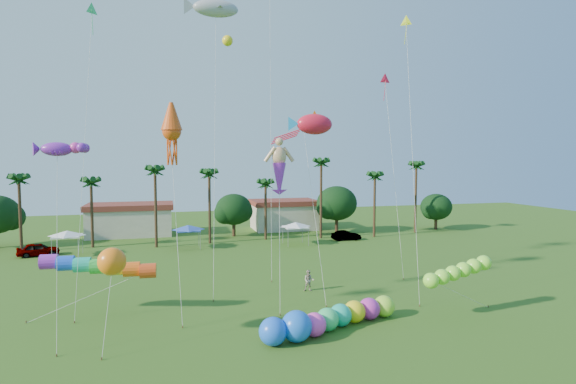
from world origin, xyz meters
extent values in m
plane|color=#285116|center=(0.00, 0.00, 0.00)|extent=(160.00, 160.00, 0.00)
cylinder|color=#3A2819|center=(-26.00, 40.00, 4.50)|extent=(0.36, 0.36, 9.00)
cylinder|color=#3A2819|center=(-18.00, 41.00, 4.25)|extent=(0.36, 0.36, 8.50)
cylinder|color=#3A2819|center=(-10.00, 39.00, 5.00)|extent=(0.36, 0.36, 10.00)
cylinder|color=#3A2819|center=(-3.00, 40.00, 4.75)|extent=(0.36, 0.36, 9.50)
cylinder|color=#3A2819|center=(5.00, 41.00, 4.00)|extent=(0.36, 0.36, 8.00)
cylinder|color=#3A2819|center=(13.00, 40.00, 5.50)|extent=(0.36, 0.36, 11.00)
cylinder|color=#3A2819|center=(21.00, 39.00, 4.50)|extent=(0.36, 0.36, 9.00)
cylinder|color=#3A2819|center=(29.00, 41.00, 5.25)|extent=(0.36, 0.36, 10.50)
sphere|color=#113814|center=(1.00, 45.00, 4.03)|extent=(5.46, 5.46, 5.46)
sphere|color=#113814|center=(17.00, 44.00, 4.65)|extent=(6.30, 6.30, 6.30)
sphere|color=#113814|center=(34.00, 43.00, 3.72)|extent=(5.04, 5.04, 5.04)
cube|color=beige|center=(-14.00, 50.00, 2.00)|extent=(12.00, 7.00, 4.00)
cube|color=beige|center=(10.00, 50.00, 2.00)|extent=(10.00, 7.00, 4.00)
pyramid|color=white|center=(-20.00, 36.00, 2.75)|extent=(3.00, 3.00, 0.60)
pyramid|color=blue|center=(-6.00, 37.00, 2.75)|extent=(3.00, 3.00, 0.60)
pyramid|color=white|center=(8.00, 36.00, 2.75)|extent=(3.00, 3.00, 0.60)
imported|color=#4C4C54|center=(-23.40, 37.04, 0.77)|extent=(4.85, 2.89, 1.55)
imported|color=#4C4C54|center=(15.90, 37.42, 0.68)|extent=(4.19, 1.69, 1.35)
imported|color=#A5998A|center=(3.22, 15.04, 0.92)|extent=(1.04, 0.91, 1.83)
sphere|color=#F841C1|center=(0.52, 5.38, 0.77)|extent=(1.54, 1.54, 1.54)
sphere|color=#31D070|center=(1.64, 6.04, 0.77)|extent=(1.54, 1.54, 1.54)
sphere|color=#19B498|center=(2.79, 6.61, 0.77)|extent=(1.54, 1.54, 1.54)
sphere|color=yellow|center=(4.00, 7.03, 0.77)|extent=(1.54, 1.54, 1.54)
sphere|color=#C02DAF|center=(5.26, 7.32, 0.77)|extent=(1.54, 1.54, 1.54)
sphere|color=#97E332|center=(6.54, 7.56, 0.77)|extent=(1.54, 1.54, 1.54)
sphere|color=blue|center=(-0.83, 4.86, 0.98)|extent=(2.53, 2.53, 1.96)
sphere|color=blue|center=(-2.37, 4.69, 0.87)|extent=(1.74, 1.74, 1.74)
cylinder|color=#DF4618|center=(-11.93, 12.46, 3.25)|extent=(8.07, 2.76, 1.08)
cylinder|color=silver|center=(-14.01, 12.63, 1.63)|extent=(8.19, 0.36, 3.28)
cylinder|color=brown|center=(-18.10, 12.80, 0.08)|extent=(0.08, 0.08, 0.16)
ellipsoid|color=#8DFA37|center=(9.42, 6.12, 2.81)|extent=(6.04, 2.69, 1.30)
cylinder|color=silver|center=(12.33, 6.73, 1.41)|extent=(5.84, 1.23, 2.84)
cylinder|color=brown|center=(15.24, 7.33, 0.08)|extent=(0.08, 0.08, 0.16)
sphere|color=orange|center=(-11.74, 7.05, 5.23)|extent=(2.19, 2.19, 1.67)
cylinder|color=silver|center=(-11.98, 6.14, 2.62)|extent=(0.50, 1.85, 5.24)
cylinder|color=brown|center=(-12.21, 5.23, 0.08)|extent=(0.08, 0.08, 0.16)
cylinder|color=silver|center=(-0.16, 11.90, 5.25)|extent=(1.09, 4.52, 10.50)
cylinder|color=brown|center=(-0.69, 9.66, 0.08)|extent=(0.08, 0.08, 0.16)
ellipsoid|color=red|center=(4.09, 16.28, 14.45)|extent=(5.07, 3.27, 2.01)
cylinder|color=silver|center=(3.65, 13.43, 7.23)|extent=(0.90, 5.73, 14.46)
cylinder|color=brown|center=(3.22, 10.57, 0.08)|extent=(0.08, 0.08, 0.16)
ellipsoid|color=#999DA7|center=(-4.03, 19.71, 24.73)|extent=(5.39, 2.08, 1.90)
cylinder|color=silver|center=(-4.55, 16.98, 12.37)|extent=(1.06, 5.48, 24.74)
cylinder|color=brown|center=(-5.06, 14.26, 0.08)|extent=(0.08, 0.08, 0.16)
cone|color=#DE4B12|center=(-8.07, 12.54, 13.39)|extent=(1.71, 1.71, 4.36)
cylinder|color=silver|center=(-7.85, 10.78, 6.70)|extent=(0.48, 3.53, 13.40)
cylinder|color=brown|center=(-7.62, 9.03, 0.08)|extent=(0.08, 0.08, 0.16)
ellipsoid|color=purple|center=(-15.11, 9.75, 11.99)|extent=(3.68, 2.86, 1.26)
cylinder|color=silver|center=(-14.94, 8.06, 6.00)|extent=(0.35, 3.40, 12.00)
cylinder|color=brown|center=(-14.78, 6.37, 0.08)|extent=(0.08, 0.08, 0.16)
cone|color=red|center=(13.19, 20.94, 19.54)|extent=(1.30, 0.34, 1.29)
cylinder|color=silver|center=(13.10, 18.57, 9.77)|extent=(0.20, 4.76, 19.55)
cylinder|color=brown|center=(13.01, 16.20, 0.08)|extent=(0.08, 0.08, 0.16)
cone|color=#C2DC16|center=(11.44, 13.82, 23.08)|extent=(1.01, 0.89, 1.12)
cylinder|color=silver|center=(10.85, 11.35, 11.54)|extent=(1.21, 4.97, 23.08)
cylinder|color=brown|center=(10.26, 8.88, 0.08)|extent=(0.08, 0.08, 0.16)
cone|color=#2FCB71|center=(-13.60, 15.20, 22.39)|extent=(0.95, 0.91, 1.09)
cylinder|color=silver|center=(-14.23, 13.56, 11.19)|extent=(1.30, 3.31, 22.39)
cylinder|color=brown|center=(-14.86, 11.92, 0.08)|extent=(0.08, 0.08, 0.16)
cylinder|color=silver|center=(1.12, 20.55, 14.90)|extent=(0.78, 3.84, 29.81)
cylinder|color=brown|center=(0.74, 18.64, 0.08)|extent=(0.08, 0.08, 0.16)
camera|label=1|loc=(-8.40, -21.33, 11.27)|focal=28.00mm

